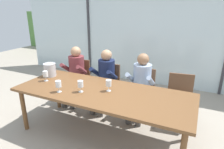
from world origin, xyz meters
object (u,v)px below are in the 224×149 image
Objects in this scene: chair_near_curtain at (79,77)px; wine_glass_by_left_taster at (81,84)px; person_maroon_top at (75,72)px; person_navy_polo at (105,77)px; ice_bucket_primary at (50,70)px; chair_right_of_center at (180,96)px; wine_glass_near_bucket at (109,84)px; person_pale_blue_shirt at (141,82)px; chair_center at (142,88)px; wine_glass_by_right_taster at (45,74)px; dining_table at (102,95)px; chair_left_of_center at (108,82)px; wine_glass_center_pour at (58,84)px.

chair_near_curtain is 5.00× the size of wine_glass_by_left_taster.
wine_glass_by_left_taster is (0.79, -0.95, 0.20)m from person_maroon_top.
person_navy_polo is 5.05× the size of ice_bucket_primary.
chair_right_of_center is 0.73× the size of person_maroon_top.
wine_glass_by_left_taster is at bearing -148.70° from chair_right_of_center.
wine_glass_near_bucket is at bearing 29.61° from wine_glass_by_left_taster.
wine_glass_by_left_taster is (-0.63, -0.95, 0.20)m from person_pale_blue_shirt.
person_pale_blue_shirt is 1.15m from wine_glass_by_left_taster.
chair_center is 0.73× the size of person_pale_blue_shirt.
wine_glass_by_right_taster is (0.02, -0.99, 0.38)m from chair_near_curtain.
person_maroon_top is 6.84× the size of wine_glass_by_left_taster.
wine_glass_near_bucket is (-0.27, -0.74, 0.20)m from person_pale_blue_shirt.
chair_center is 0.24m from person_pale_blue_shirt.
person_pale_blue_shirt is 5.05× the size of ice_bucket_primary.
chair_right_of_center is at bearing -8.76° from chair_near_curtain.
chair_right_of_center is 0.73× the size of person_pale_blue_shirt.
chair_near_curtain is 0.73× the size of person_pale_blue_shirt.
person_pale_blue_shirt is at bearing 3.65° from person_navy_polo.
dining_table is at bearing 30.20° from wine_glass_by_left_taster.
person_maroon_top and person_navy_polo have the same top height.
chair_left_of_center is 1.07m from wine_glass_near_bucket.
person_pale_blue_shirt reaches higher than wine_glass_by_left_taster.
chair_near_curtain is 3.69× the size of ice_bucket_primary.
wine_glass_center_pour is at bearing -152.16° from wine_glass_near_bucket.
person_pale_blue_shirt is (0.02, -0.17, 0.17)m from chair_center.
person_maroon_top reaches higher than ice_bucket_primary.
chair_left_of_center is at bearing 111.34° from dining_table.
wine_glass_by_right_taster reaches higher than dining_table.
person_maroon_top is at bearing -166.79° from chair_left_of_center.
chair_near_curtain is 0.73× the size of person_maroon_top.
wine_glass_near_bucket reaches higher than chair_left_of_center.
person_navy_polo and person_pale_blue_shirt have the same top height.
wine_glass_near_bucket is at bearing -54.95° from person_navy_polo.
dining_table is 15.30× the size of wine_glass_by_right_taster.
dining_table is at bearing -61.50° from person_navy_polo.
wine_glass_center_pour is at bearing -27.95° from wine_glass_by_right_taster.
chair_near_curtain is 0.73× the size of person_navy_polo.
wine_glass_center_pour is at bearing -122.68° from chair_center.
chair_left_of_center is 5.00× the size of wine_glass_near_bucket.
wine_glass_by_left_taster is (-1.30, -1.06, 0.38)m from chair_right_of_center.
chair_near_curtain is 5.00× the size of wine_glass_center_pour.
person_maroon_top is (-2.09, -0.11, 0.17)m from chair_right_of_center.
chair_left_of_center is at bearing 170.50° from chair_right_of_center.
wine_glass_near_bucket is (-0.94, -0.86, 0.38)m from chair_right_of_center.
ice_bucket_primary is at bearing -169.88° from chair_right_of_center.
wine_glass_by_right_taster reaches higher than chair_near_curtain.
dining_table is 3.06× the size of chair_near_curtain.
person_maroon_top is (-1.40, -0.17, 0.17)m from chair_center.
chair_right_of_center is 5.00× the size of wine_glass_near_bucket.
chair_left_of_center is 0.73× the size of person_navy_polo.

